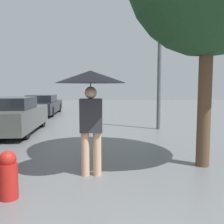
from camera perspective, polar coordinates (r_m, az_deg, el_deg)
pedestrian at (r=4.34m, az=-4.89°, el=5.38°), size 1.22×1.22×1.85m
parked_car_middle at (r=9.27m, az=-22.40°, el=-0.79°), size 1.87×3.81×1.23m
parked_car_farthest at (r=15.02m, az=-15.53°, el=1.53°), size 1.65×4.53×1.14m
street_lamp at (r=9.51m, az=10.79°, el=11.26°), size 0.24×0.24×4.59m
fire_hydrant at (r=3.88m, az=-22.60°, el=-13.20°), size 0.26×0.26×0.69m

